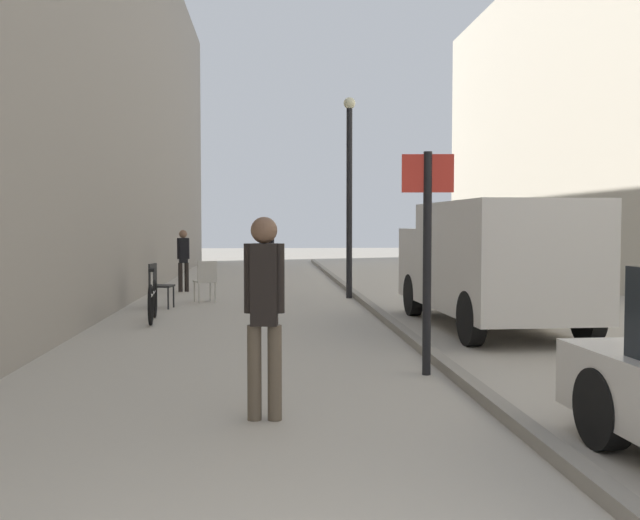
# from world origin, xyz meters

# --- Properties ---
(ground_plane) EXTENTS (80.00, 80.00, 0.00)m
(ground_plane) POSITION_xyz_m (0.00, 12.00, 0.00)
(ground_plane) COLOR #A8A093
(building_facade_left) EXTENTS (2.65, 40.00, 10.06)m
(building_facade_left) POSITION_xyz_m (-4.93, 12.00, 5.03)
(building_facade_left) COLOR gray
(building_facade_left) RESTS_ON ground_plane
(kerb_strip) EXTENTS (0.16, 40.00, 0.12)m
(kerb_strip) POSITION_xyz_m (1.58, 12.00, 0.06)
(kerb_strip) COLOR gray
(kerb_strip) RESTS_ON ground_plane
(pedestrian_main_foreground) EXTENTS (0.31, 0.23, 1.62)m
(pedestrian_main_foreground) POSITION_xyz_m (-2.75, 17.09, 0.93)
(pedestrian_main_foreground) COLOR black
(pedestrian_main_foreground) RESTS_ON ground_plane
(pedestrian_mid_block) EXTENTS (0.33, 0.23, 1.67)m
(pedestrian_mid_block) POSITION_xyz_m (-0.57, 13.75, 0.97)
(pedestrian_mid_block) COLOR brown
(pedestrian_mid_block) RESTS_ON ground_plane
(pedestrian_far_crossing) EXTENTS (0.36, 0.24, 1.83)m
(pedestrian_far_crossing) POSITION_xyz_m (-0.60, 4.44, 1.06)
(pedestrian_far_crossing) COLOR brown
(pedestrian_far_crossing) RESTS_ON ground_plane
(delivery_van) EXTENTS (2.16, 5.16, 2.12)m
(delivery_van) POSITION_xyz_m (3.20, 9.97, 1.16)
(delivery_van) COLOR silver
(delivery_van) RESTS_ON ground_plane
(street_sign_post) EXTENTS (0.60, 0.10, 2.60)m
(street_sign_post) POSITION_xyz_m (1.29, 6.27, 1.55)
(street_sign_post) COLOR black
(street_sign_post) RESTS_ON ground_plane
(lamp_post) EXTENTS (0.28, 0.28, 4.76)m
(lamp_post) POSITION_xyz_m (1.39, 15.14, 2.72)
(lamp_post) COLOR black
(lamp_post) RESTS_ON ground_plane
(bicycle_leaning) EXTENTS (0.22, 1.77, 0.98)m
(bicycle_leaning) POSITION_xyz_m (-2.64, 11.23, 0.38)
(bicycle_leaning) COLOR black
(bicycle_leaning) RESTS_ON ground_plane
(cafe_chair_near_window) EXTENTS (0.51, 0.51, 0.94)m
(cafe_chair_near_window) POSITION_xyz_m (-2.85, 13.33, 0.55)
(cafe_chair_near_window) COLOR black
(cafe_chair_near_window) RESTS_ON ground_plane
(cafe_chair_by_doorway) EXTENTS (0.57, 0.57, 0.94)m
(cafe_chair_by_doorway) POSITION_xyz_m (-1.95, 14.41, 0.55)
(cafe_chair_by_doorway) COLOR #B7B2A8
(cafe_chair_by_doorway) RESTS_ON ground_plane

